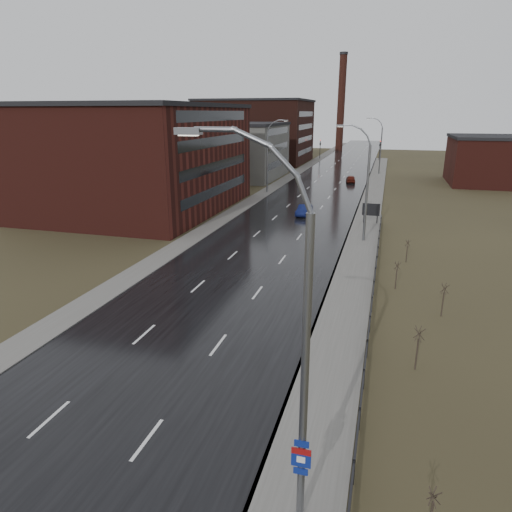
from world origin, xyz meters
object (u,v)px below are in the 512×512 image
Objects in this scene: streetlight_main at (294,350)px; billboard at (371,210)px; car_near at (304,211)px; car_far at (351,179)px.

billboard is (0.63, 41.92, -4.39)m from streetlight_main.
car_near is 30.11m from car_far.
car_near is (-8.19, 2.46, -1.01)m from billboard.
car_far is (3.25, 29.94, 0.01)m from car_near.
car_near is at bearing 76.35° from car_far.
streetlight_main reaches higher than car_near.
streetlight_main is at bearing -90.86° from billboard.
car_far is at bearing 93.32° from streetlight_main.
streetlight_main is 3.02× the size of car_near.
streetlight_main is 4.92× the size of billboard.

